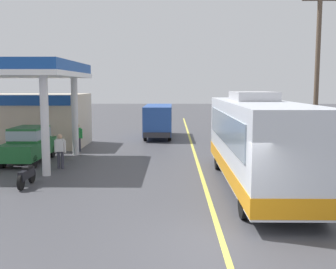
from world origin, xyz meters
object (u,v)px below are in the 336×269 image
object	(u,v)px
car_at_pump	(29,143)
minibus_opposing_lane	(158,118)
motorcycle_parked_forecourt	(27,175)
pedestrian_near_pump	(78,136)
pedestrian_by_shop	(60,149)
coach_bus_main	(257,143)

from	to	relation	value
car_at_pump	minibus_opposing_lane	bearing A→B (deg)	58.44
motorcycle_parked_forecourt	pedestrian_near_pump	distance (m)	8.63
pedestrian_by_shop	pedestrian_near_pump	bearing A→B (deg)	93.96
motorcycle_parked_forecourt	minibus_opposing_lane	bearing A→B (deg)	73.29
coach_bus_main	motorcycle_parked_forecourt	xyz separation A→B (m)	(-8.99, -0.11, -1.28)
pedestrian_by_shop	car_at_pump	bearing A→B (deg)	141.79
car_at_pump	minibus_opposing_lane	size ratio (longest dim) A/B	0.69
motorcycle_parked_forecourt	pedestrian_near_pump	xyz separation A→B (m)	(0.02, 8.62, 0.49)
pedestrian_near_pump	minibus_opposing_lane	bearing A→B (deg)	55.73
car_at_pump	pedestrian_by_shop	size ratio (longest dim) A/B	2.53
coach_bus_main	car_at_pump	xyz separation A→B (m)	(-10.68, 4.99, -0.71)
minibus_opposing_lane	motorcycle_parked_forecourt	size ratio (longest dim) A/B	3.41
motorcycle_parked_forecourt	pedestrian_by_shop	distance (m)	3.53
minibus_opposing_lane	pedestrian_by_shop	bearing A→B (deg)	-109.62
car_at_pump	motorcycle_parked_forecourt	size ratio (longest dim) A/B	2.33
minibus_opposing_lane	pedestrian_near_pump	xyz separation A→B (m)	(-4.59, -6.74, -0.54)
coach_bus_main	pedestrian_near_pump	xyz separation A→B (m)	(-8.97, 8.50, -0.79)
coach_bus_main	pedestrian_by_shop	distance (m)	9.28
minibus_opposing_lane	motorcycle_parked_forecourt	xyz separation A→B (m)	(-4.61, -15.35, -1.03)
car_at_pump	pedestrian_by_shop	distance (m)	2.63
minibus_opposing_lane	pedestrian_near_pump	bearing A→B (deg)	-124.27
coach_bus_main	car_at_pump	bearing A→B (deg)	154.97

